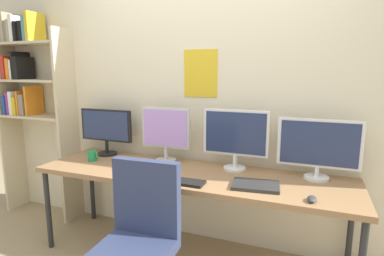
{
  "coord_description": "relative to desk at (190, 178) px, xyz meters",
  "views": [
    {
      "loc": [
        0.87,
        -1.6,
        1.54
      ],
      "look_at": [
        0.0,
        0.65,
        1.09
      ],
      "focal_mm": 29.38,
      "sensor_mm": 36.0,
      "label": 1
    }
  ],
  "objects": [
    {
      "name": "laptop_closed",
      "position": [
        0.54,
        -0.12,
        0.06
      ],
      "size": [
        0.34,
        0.26,
        0.02
      ],
      "primitive_type": "cube",
      "rotation": [
        0.0,
        0.0,
        0.12
      ],
      "color": "#2D2D2D",
      "rests_on": "desk"
    },
    {
      "name": "coffee_mug",
      "position": [
        -0.93,
        -0.01,
        0.09
      ],
      "size": [
        0.11,
        0.08,
        0.09
      ],
      "color": "#1E8C4C",
      "rests_on": "desk"
    },
    {
      "name": "monitor_far_right",
      "position": [
        0.93,
        0.21,
        0.29
      ],
      "size": [
        0.58,
        0.18,
        0.45
      ],
      "color": "silver",
      "rests_on": "desk"
    },
    {
      "name": "bookshelf",
      "position": [
        -1.88,
        0.23,
        0.66
      ],
      "size": [
        0.83,
        0.28,
        2.1
      ],
      "color": "beige",
      "rests_on": "ground_plane"
    },
    {
      "name": "monitor_center_left",
      "position": [
        -0.31,
        0.21,
        0.32
      ],
      "size": [
        0.45,
        0.18,
        0.48
      ],
      "color": "silver",
      "rests_on": "desk"
    },
    {
      "name": "wall_back",
      "position": [
        -0.0,
        0.42,
        0.61
      ],
      "size": [
        4.9,
        0.11,
        2.6
      ],
      "color": "beige",
      "rests_on": "ground_plane"
    },
    {
      "name": "monitor_far_left",
      "position": [
        -0.93,
        0.21,
        0.3
      ],
      "size": [
        0.54,
        0.18,
        0.43
      ],
      "color": "black",
      "rests_on": "desk"
    },
    {
      "name": "computer_mouse",
      "position": [
        0.91,
        -0.24,
        0.06
      ],
      "size": [
        0.06,
        0.1,
        0.03
      ],
      "primitive_type": "ellipsoid",
      "color": "#38383D",
      "rests_on": "desk"
    },
    {
      "name": "desk",
      "position": [
        0.0,
        0.0,
        0.0
      ],
      "size": [
        2.5,
        0.68,
        0.74
      ],
      "color": "#936D47",
      "rests_on": "ground_plane"
    },
    {
      "name": "keyboard_main",
      "position": [
        0.0,
        -0.23,
        0.06
      ],
      "size": [
        0.39,
        0.13,
        0.02
      ],
      "primitive_type": "cube",
      "color": "black",
      "rests_on": "desk"
    },
    {
      "name": "monitor_center_right",
      "position": [
        0.31,
        0.21,
        0.32
      ],
      "size": [
        0.53,
        0.18,
        0.49
      ],
      "color": "silver",
      "rests_on": "desk"
    }
  ]
}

